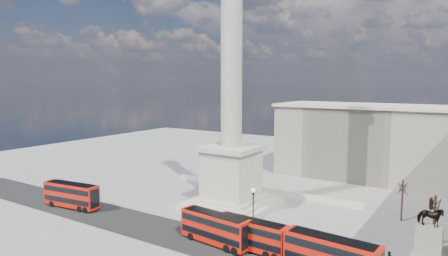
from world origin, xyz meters
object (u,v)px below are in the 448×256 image
red_bus_a (72,195)px  red_bus_c (252,234)px  nelsons_column (231,134)px  victorian_lamp (253,209)px  equestrian_statue (429,237)px  pedestrian_crossing (325,250)px  red_bus_b (215,228)px  pedestrian_walking (291,245)px  red_bus_d (332,255)px

red_bus_a → red_bus_c: (34.61, 1.70, -0.14)m
nelsons_column → victorian_lamp: (10.11, -10.41, -8.67)m
red_bus_c → equestrian_statue: bearing=29.2°
pedestrian_crossing → victorian_lamp: bearing=74.0°
red_bus_b → equestrian_statue: equestrian_statue is taller
victorian_lamp → pedestrian_walking: size_ratio=4.15×
red_bus_a → pedestrian_walking: (38.98, 4.24, -1.41)m
red_bus_a → pedestrian_walking: size_ratio=6.30×
red_bus_c → pedestrian_crossing: size_ratio=6.55×
pedestrian_walking → equestrian_statue: bearing=18.8°
red_bus_b → pedestrian_walking: (9.42, 3.47, -1.35)m
pedestrian_crossing → pedestrian_walking: bearing=86.7°
victorian_lamp → equestrian_statue: equestrian_statue is taller
red_bus_c → pedestrian_crossing: red_bus_c is taller
red_bus_d → equestrian_statue: (8.63, 10.77, 0.36)m
pedestrian_crossing → red_bus_d: bearing=-169.2°
victorian_lamp → red_bus_d: bearing=-19.1°
red_bus_b → pedestrian_walking: red_bus_b is taller
equestrian_statue → pedestrian_crossing: bearing=-149.8°
red_bus_c → pedestrian_crossing: 9.33m
nelsons_column → pedestrian_walking: 23.13m
red_bus_c → pedestrian_walking: 5.21m
red_bus_b → red_bus_c: size_ratio=1.05×
red_bus_b → equestrian_statue: bearing=30.0°
red_bus_b → pedestrian_crossing: (13.59, 4.44, -1.44)m
red_bus_a → pedestrian_crossing: bearing=-0.3°
red_bus_c → red_bus_d: 10.85m
equestrian_statue → nelsons_column: bearing=172.7°
red_bus_c → pedestrian_walking: bearing=32.5°
victorian_lamp → pedestrian_walking: (6.08, -0.89, -3.38)m
red_bus_b → equestrian_statue: size_ratio=1.36×
red_bus_a → red_bus_d: red_bus_d is taller
red_bus_b → pedestrian_crossing: red_bus_b is taller
equestrian_statue → pedestrian_crossing: size_ratio=5.02×
red_bus_b → red_bus_c: 5.14m
equestrian_statue → victorian_lamp: bearing=-163.1°
nelsons_column → red_bus_b: (6.77, -14.78, -10.70)m
red_bus_b → red_bus_d: size_ratio=0.96×
nelsons_column → pedestrian_walking: size_ratio=28.68×
nelsons_column → red_bus_b: 19.46m
nelsons_column → red_bus_d: nelsons_column is taller
red_bus_c → equestrian_statue: size_ratio=1.30×
red_bus_c → nelsons_column: bearing=132.8°
pedestrian_walking → pedestrian_crossing: 4.28m
red_bus_b → pedestrian_crossing: bearing=24.3°
equestrian_statue → red_bus_a: bearing=-167.9°
victorian_lamp → nelsons_column: bearing=134.1°
red_bus_d → equestrian_statue: equestrian_statue is taller
nelsons_column → equestrian_statue: nelsons_column is taller
nelsons_column → victorian_lamp: nelsons_column is taller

